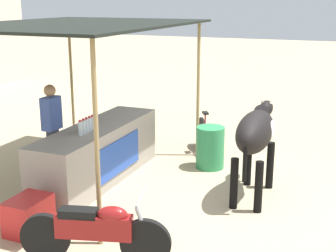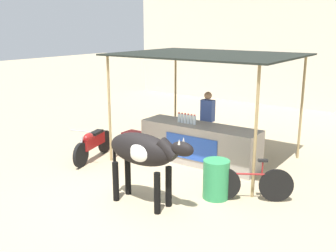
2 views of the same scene
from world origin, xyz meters
TOP-DOWN VIEW (x-y plane):
  - ground_plane at (0.00, 0.00)m, footprint 60.00×60.00m
  - stall_counter at (0.00, 2.20)m, footprint 3.00×0.82m
  - stall_awning at (0.00, 2.50)m, footprint 4.20×3.20m
  - water_bottle_row at (-0.35, 2.15)m, footprint 0.52×0.07m
  - vendor_behind_counter at (-0.21, 2.95)m, footprint 0.34×0.22m
  - cooler_box at (-1.98, 2.10)m, footprint 0.60×0.44m
  - water_barrel at (1.31, 0.61)m, footprint 0.52×0.52m
  - cow at (0.34, -0.41)m, footprint 1.82×0.54m
  - motorcycle_parked at (-2.31, 0.86)m, footprint 0.70×1.75m
  - bicycle_leaning at (1.92, 0.86)m, footprint 1.45×0.88m

SIDE VIEW (x-z plane):
  - ground_plane at x=0.00m, z-range 0.00..0.00m
  - cooler_box at x=-1.98m, z-range 0.00..0.48m
  - bicycle_leaning at x=1.92m, z-range -0.08..0.77m
  - water_barrel at x=1.31m, z-range 0.00..0.78m
  - motorcycle_parked at x=-2.31m, z-range -0.02..0.88m
  - stall_counter at x=0.00m, z-range 0.00..0.96m
  - vendor_behind_counter at x=-0.21m, z-range 0.02..1.67m
  - cow at x=0.34m, z-range 0.32..1.75m
  - water_bottle_row at x=-0.35m, z-range 0.95..1.20m
  - stall_awning at x=0.00m, z-range 1.22..3.87m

